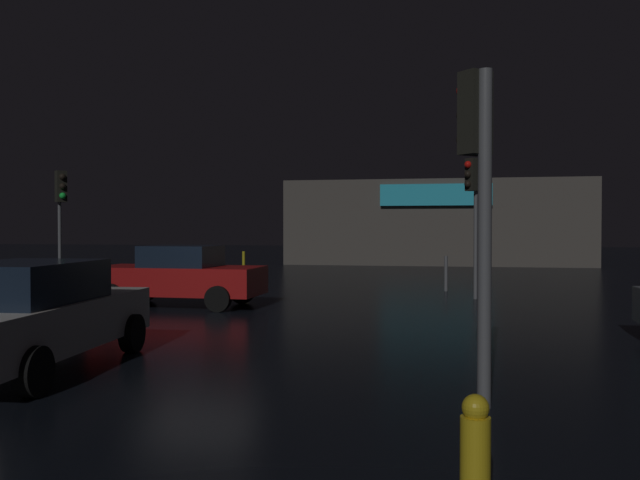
# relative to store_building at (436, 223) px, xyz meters

# --- Properties ---
(ground_plane) EXTENTS (120.00, 120.00, 0.00)m
(ground_plane) POSITION_rel_store_building_xyz_m (-4.84, -24.92, -2.35)
(ground_plane) COLOR black
(store_building) EXTENTS (16.66, 6.52, 4.68)m
(store_building) POSITION_rel_store_building_xyz_m (0.00, 0.00, 0.00)
(store_building) COLOR #4C4742
(store_building) RESTS_ON ground
(traffic_signal_main) EXTENTS (0.42, 0.42, 4.06)m
(traffic_signal_main) POSITION_rel_store_building_xyz_m (1.27, -19.24, 0.71)
(traffic_signal_main) COLOR #595B60
(traffic_signal_main) RESTS_ON ground
(traffic_signal_opposite) EXTENTS (0.42, 0.42, 3.87)m
(traffic_signal_opposite) POSITION_rel_store_building_xyz_m (0.86, -30.86, 0.35)
(traffic_signal_opposite) COLOR #595B60
(traffic_signal_opposite) RESTS_ON ground
(traffic_signal_cross_left) EXTENTS (0.43, 0.41, 3.91)m
(traffic_signal_cross_left) POSITION_rel_store_building_xyz_m (-11.79, -19.19, 0.63)
(traffic_signal_cross_left) COLOR #595B60
(traffic_signal_cross_left) RESTS_ON ground
(car_far) EXTENTS (4.39, 2.13, 1.60)m
(car_far) POSITION_rel_store_building_xyz_m (-6.36, -22.38, -1.54)
(car_far) COLOR #A51414
(car_far) RESTS_ON ground
(car_crossing) EXTENTS (2.19, 4.56, 1.58)m
(car_crossing) POSITION_rel_store_building_xyz_m (-5.40, -30.13, -1.53)
(car_crossing) COLOR silver
(car_crossing) RESTS_ON ground
(fire_hydrant) EXTENTS (0.22, 0.22, 0.87)m
(fire_hydrant) POSITION_rel_store_building_xyz_m (0.71, -33.82, -1.92)
(fire_hydrant) COLOR gold
(fire_hydrant) RESTS_ON ground
(bollard_kerb_a) EXTENTS (0.10, 0.10, 1.27)m
(bollard_kerb_a) POSITION_rel_store_building_xyz_m (-6.18, -17.34, -1.71)
(bollard_kerb_a) COLOR gold
(bollard_kerb_a) RESTS_ON ground
(bollard_kerb_b) EXTENTS (0.12, 0.12, 1.14)m
(bollard_kerb_b) POSITION_rel_store_building_xyz_m (0.53, -16.89, -1.77)
(bollard_kerb_b) COLOR #595B60
(bollard_kerb_b) RESTS_ON ground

